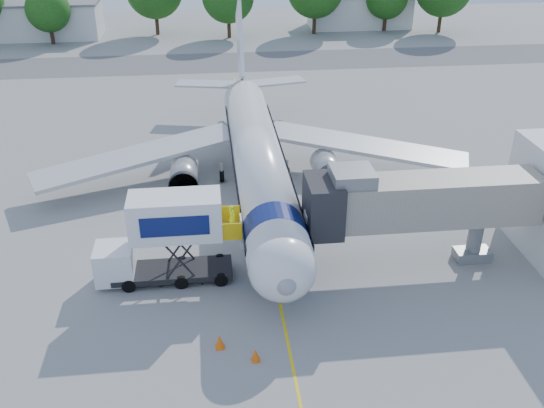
{
  "coord_description": "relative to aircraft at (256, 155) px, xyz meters",
  "views": [
    {
      "loc": [
        -3.52,
        -37.32,
        20.91
      ],
      "look_at": [
        0.22,
        -4.22,
        3.2
      ],
      "focal_mm": 40.0,
      "sensor_mm": 36.0,
      "label": 1
    }
  ],
  "objects": [
    {
      "name": "aircraft",
      "position": [
        0.0,
        0.0,
        0.0
      ],
      "size": [
        34.17,
        37.73,
        11.35
      ],
      "color": "silver",
      "rests_on": "ground"
    },
    {
      "name": "safety_cone_a",
      "position": [
        -1.76,
        -18.67,
        -2.6
      ],
      "size": [
        0.46,
        0.46,
        0.73
      ],
      "color": "#ED5E0C",
      "rests_on": "ground"
    },
    {
      "name": "outbuilding_right",
      "position": [
        22.0,
        57.88,
        -0.29
      ],
      "size": [
        16.4,
        7.4,
        5.3
      ],
      "color": "silver",
      "rests_on": "ground"
    },
    {
      "name": "guidance_line",
      "position": [
        0.0,
        -4.12,
        -2.94
      ],
      "size": [
        0.15,
        70.0,
        0.01
      ],
      "primitive_type": "cube",
      "color": "yellow",
      "rests_on": "ground"
    },
    {
      "name": "ground",
      "position": [
        0.0,
        -4.12,
        -2.95
      ],
      "size": [
        160.0,
        160.0,
        0.0
      ],
      "primitive_type": "plane",
      "color": "gray",
      "rests_on": "ground"
    },
    {
      "name": "outbuilding_left",
      "position": [
        -28.0,
        55.88,
        -0.29
      ],
      "size": [
        18.4,
        8.4,
        5.3
      ],
      "color": "silver",
      "rests_on": "ground"
    },
    {
      "name": "taxiway_strip",
      "position": [
        0.0,
        37.88,
        -2.94
      ],
      "size": [
        120.0,
        10.0,
        0.01
      ],
      "primitive_type": "cube",
      "color": "#59595B",
      "rests_on": "ground"
    },
    {
      "name": "catering_hiloader",
      "position": [
        -6.27,
        -11.12,
        -0.19
      ],
      "size": [
        8.5,
        2.44,
        5.5
      ],
      "color": "black",
      "rests_on": "ground"
    },
    {
      "name": "tree_b",
      "position": [
        -25.33,
        50.96,
        1.9
      ],
      "size": [
        6.27,
        6.27,
        7.99
      ],
      "color": "#382314",
      "rests_on": "ground"
    },
    {
      "name": "safety_cone_b",
      "position": [
        -3.48,
        -17.53,
        -2.56
      ],
      "size": [
        0.5,
        0.5,
        0.8
      ],
      "color": "#ED5E0C",
      "rests_on": "ground"
    },
    {
      "name": "ground_tug",
      "position": [
        -3.2,
        -20.0,
        -2.16
      ],
      "size": [
        4.1,
        2.75,
        1.5
      ],
      "rotation": [
        0.0,
        0.0,
        0.24
      ],
      "color": "white",
      "rests_on": "ground"
    },
    {
      "name": "jet_bridge",
      "position": [
        7.99,
        -11.12,
        1.39
      ],
      "size": [
        13.9,
        3.2,
        6.6
      ],
      "color": "#A09888",
      "rests_on": "ground"
    }
  ]
}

